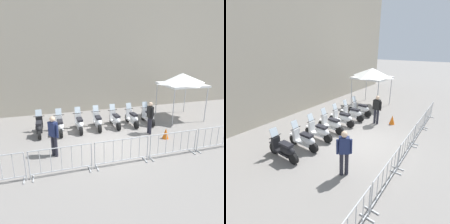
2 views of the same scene
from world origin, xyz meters
The scene contains 17 objects.
ground_plane centered at (0.00, 0.00, 0.00)m, with size 120.00×120.00×0.00m, color gray.
building_facade centered at (-0.35, 7.04, 5.19)m, with size 28.00×2.40×10.38m, color #B2A893.
motorcycle_0 centered at (-3.19, 1.89, 0.45)m, with size 0.56×1.72×1.24m.
motorcycle_1 centered at (-2.16, 1.86, 0.45)m, with size 0.56×1.73×1.24m.
motorcycle_2 centered at (-1.13, 1.94, 0.45)m, with size 0.56×1.72×1.24m.
motorcycle_3 centered at (-0.10, 2.03, 0.45)m, with size 0.56×1.72×1.24m.
motorcycle_4 centered at (0.93, 2.07, 0.45)m, with size 0.56×1.73×1.24m.
motorcycle_5 centered at (1.97, 2.08, 0.45)m, with size 0.56×1.73×1.24m.
motorcycle_6 centered at (2.99, 2.11, 0.45)m, with size 0.56×1.72×1.24m.
barrier_segment_1 centered at (-2.16, -2.04, 0.53)m, with size 2.17×0.54×1.07m.
barrier_segment_2 centered at (0.10, -1.93, 0.53)m, with size 2.17×0.54×1.07m.
barrier_segment_3 centered at (2.35, -1.82, 0.53)m, with size 2.17×0.54×1.07m.
barrier_segment_4 centered at (4.61, -1.71, 0.53)m, with size 2.17×0.54×1.07m.
officer_near_row_end centered at (-2.42, -0.56, 0.98)m, with size 0.40×0.43×1.73m.
officer_mid_plaza centered at (2.42, 0.67, 0.98)m, with size 0.24×0.55×1.73m.
canopy_tent centered at (5.43, 2.70, 2.52)m, with size 2.46×2.46×2.91m.
traffic_cone centered at (2.94, -0.13, 0.28)m, with size 0.32×0.32×0.55m, color orange.
Camera 1 is at (-2.07, -8.71, 4.24)m, focal length 33.07 mm.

